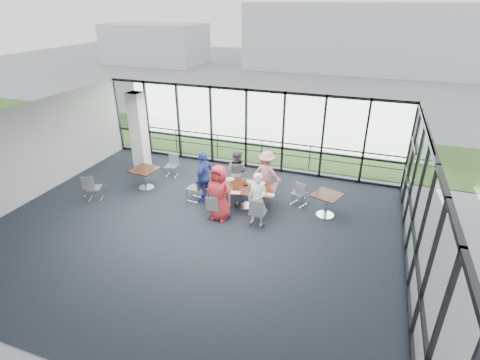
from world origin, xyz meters
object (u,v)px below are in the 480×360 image
(structural_column, at_px, (139,135))
(diner_near_right, at_px, (258,199))
(diner_far_right, at_px, (267,174))
(chair_main_end, at_px, (195,188))
(chair_main_fr, at_px, (264,183))
(side_table_left, at_px, (145,172))
(chair_spare_la, at_px, (94,188))
(chair_spare_r, at_px, (299,193))
(chair_main_nl, at_px, (215,207))
(chair_main_fl, at_px, (237,179))
(chair_spare_lb, at_px, (171,166))
(diner_far_left, at_px, (237,172))
(diner_near_left, at_px, (219,193))
(chair_main_nr, at_px, (258,212))
(diner_end, at_px, (204,176))
(side_table_right, at_px, (327,198))
(main_table, at_px, (243,189))

(structural_column, bearing_deg, diner_near_right, -20.67)
(diner_far_right, height_order, chair_main_end, diner_far_right)
(chair_main_fr, height_order, chair_main_end, chair_main_end)
(side_table_left, xyz_separation_m, chair_spare_la, (-1.16, -1.32, -0.19))
(chair_spare_r, bearing_deg, chair_main_nl, -119.96)
(chair_main_fl, height_order, chair_spare_lb, chair_spare_lb)
(diner_far_left, distance_m, chair_main_nl, 1.93)
(diner_near_left, distance_m, chair_main_nr, 1.31)
(structural_column, xyz_separation_m, chair_main_nl, (4.02, -2.21, -1.19))
(chair_main_fr, relative_size, chair_main_end, 0.89)
(diner_near_right, height_order, chair_main_nr, diner_near_right)
(diner_near_left, relative_size, diner_near_right, 1.08)
(diner_end, bearing_deg, diner_far_right, 122.88)
(structural_column, relative_size, chair_main_fr, 3.94)
(chair_spare_r, bearing_deg, side_table_left, -151.16)
(diner_end, relative_size, chair_main_fl, 2.18)
(structural_column, height_order, chair_main_fl, structural_column)
(diner_far_right, xyz_separation_m, chair_main_end, (-2.18, -1.18, -0.36))
(diner_near_left, bearing_deg, side_table_right, 30.79)
(main_table, bearing_deg, diner_far_right, 60.69)
(side_table_right, relative_size, chair_main_fr, 1.25)
(chair_main_nl, distance_m, chair_main_fr, 2.34)
(diner_near_right, bearing_deg, diner_far_right, 101.30)
(diner_far_left, height_order, chair_spare_la, diner_far_left)
(structural_column, relative_size, chair_main_fl, 3.93)
(diner_far_right, relative_size, chair_main_end, 1.80)
(chair_main_nr, height_order, chair_spare_r, chair_main_nr)
(chair_main_nr, distance_m, chair_spare_r, 1.93)
(diner_near_left, bearing_deg, chair_spare_la, -168.66)
(chair_main_end, distance_m, chair_spare_lb, 2.24)
(chair_main_nl, relative_size, chair_spare_r, 0.95)
(structural_column, distance_m, side_table_right, 7.35)
(diner_far_right, bearing_deg, side_table_right, 167.12)
(side_table_left, bearing_deg, structural_column, 126.63)
(side_table_left, relative_size, chair_spare_lb, 1.14)
(side_table_right, relative_size, chair_main_fl, 1.25)
(diner_end, xyz_separation_m, chair_main_nr, (2.17, -0.95, -0.42))
(side_table_right, height_order, diner_far_right, diner_far_right)
(side_table_right, bearing_deg, chair_main_fl, 166.94)
(chair_spare_r, bearing_deg, side_table_right, -1.03)
(side_table_left, relative_size, chair_main_fr, 1.17)
(diner_far_right, relative_size, chair_main_fr, 2.01)
(diner_end, height_order, chair_main_fl, diner_end)
(chair_main_fl, bearing_deg, diner_near_right, 131.70)
(chair_main_nl, xyz_separation_m, chair_main_nr, (1.37, 0.07, 0.06))
(chair_spare_lb, bearing_deg, chair_main_end, 131.78)
(chair_main_nr, relative_size, chair_spare_r, 1.10)
(chair_main_fl, xyz_separation_m, chair_main_fr, (1.01, 0.01, -0.00))
(chair_spare_la, bearing_deg, chair_main_fr, 0.40)
(diner_far_left, xyz_separation_m, chair_spare_la, (-4.40, -2.09, -0.37))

